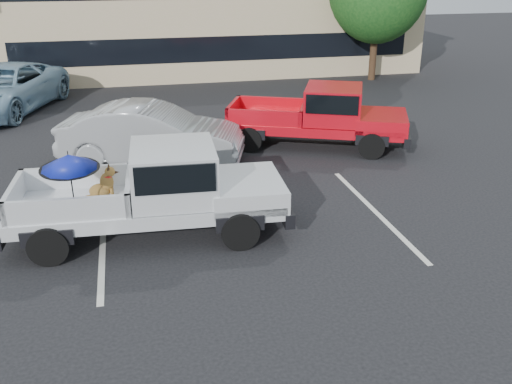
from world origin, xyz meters
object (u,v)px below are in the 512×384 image
at_px(red_pickup, 327,114).
at_px(blue_suv, 2,89).
at_px(silver_sedan, 152,134).
at_px(silver_pickup, 163,187).

relative_size(red_pickup, blue_suv, 0.95).
bearing_deg(silver_sedan, blue_suv, 53.54).
xyz_separation_m(red_pickup, blue_suv, (-10.20, 6.59, -0.15)).
relative_size(silver_sedan, blue_suv, 0.81).
relative_size(silver_pickup, silver_sedan, 1.16).
distance_m(silver_sedan, blue_suv, 8.53).
distance_m(silver_pickup, blue_suv, 12.48).
relative_size(silver_pickup, red_pickup, 0.99).
bearing_deg(blue_suv, silver_pickup, -47.70).
distance_m(silver_pickup, silver_sedan, 4.54).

